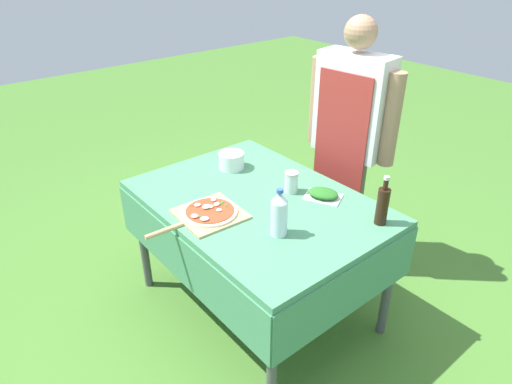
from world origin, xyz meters
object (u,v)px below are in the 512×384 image
object	(u,v)px
pizza_on_peel	(208,213)
mixing_tub	(232,160)
water_bottle	(279,213)
oil_bottle	(382,205)
person_cook	(350,130)
herb_container	(323,194)
prep_table	(258,213)
sauce_jar	(291,183)

from	to	relation	value
pizza_on_peel	mixing_tub	distance (m)	0.54
water_bottle	mixing_tub	distance (m)	0.74
oil_bottle	water_bottle	distance (m)	0.50
person_cook	water_bottle	size ratio (longest dim) A/B	6.68
oil_bottle	mixing_tub	distance (m)	0.95
herb_container	water_bottle	bearing A→B (deg)	-76.04
person_cook	prep_table	bearing A→B (deg)	84.82
sauce_jar	person_cook	bearing A→B (deg)	97.85
person_cook	mixing_tub	xyz separation A→B (m)	(-0.36, -0.62, -0.15)
mixing_tub	pizza_on_peel	bearing A→B (deg)	-49.38
pizza_on_peel	oil_bottle	size ratio (longest dim) A/B	1.99
herb_container	person_cook	bearing A→B (deg)	116.60
person_cook	sauce_jar	size ratio (longest dim) A/B	13.55
prep_table	water_bottle	world-z (taller)	water_bottle
oil_bottle	person_cook	bearing A→B (deg)	143.40
mixing_tub	herb_container	bearing A→B (deg)	15.18
prep_table	person_cook	xyz separation A→B (m)	(-0.03, 0.74, 0.28)
pizza_on_peel	water_bottle	bearing A→B (deg)	29.13
pizza_on_peel	prep_table	bearing A→B (deg)	86.21
prep_table	herb_container	bearing A→B (deg)	54.11
sauce_jar	oil_bottle	bearing A→B (deg)	13.62
prep_table	person_cook	size ratio (longest dim) A/B	0.83
oil_bottle	prep_table	bearing A→B (deg)	-150.15
pizza_on_peel	sauce_jar	bearing A→B (deg)	83.23
mixing_tub	water_bottle	bearing A→B (deg)	-19.54
prep_table	herb_container	xyz separation A→B (m)	(0.20, 0.28, 0.11)
prep_table	sauce_jar	size ratio (longest dim) A/B	11.27
person_cook	pizza_on_peel	xyz separation A→B (m)	(-0.01, -1.03, -0.18)
person_cook	pizza_on_peel	bearing A→B (deg)	82.28
pizza_on_peel	oil_bottle	world-z (taller)	oil_bottle
prep_table	water_bottle	xyz separation A→B (m)	(0.30, -0.12, 0.20)
herb_container	oil_bottle	bearing A→B (deg)	5.43
pizza_on_peel	mixing_tub	xyz separation A→B (m)	(-0.35, 0.41, 0.03)
person_cook	mixing_tub	bearing A→B (deg)	52.45
mixing_tub	sauce_jar	size ratio (longest dim) A/B	1.28
pizza_on_peel	mixing_tub	world-z (taller)	mixing_tub
mixing_tub	prep_table	bearing A→B (deg)	-17.26
herb_container	prep_table	bearing A→B (deg)	-125.89
oil_bottle	pizza_on_peel	bearing A→B (deg)	-133.93
water_bottle	herb_container	distance (m)	0.43
prep_table	sauce_jar	distance (m)	0.24
oil_bottle	herb_container	distance (m)	0.35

